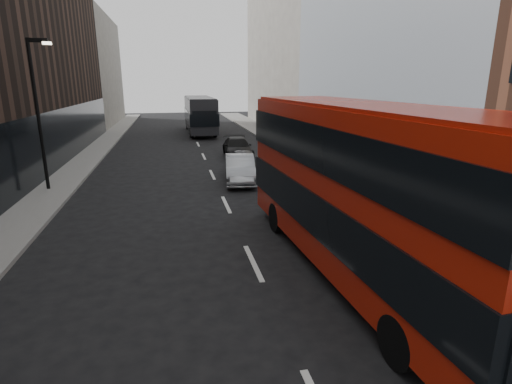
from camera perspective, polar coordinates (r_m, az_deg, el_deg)
sidewalk_right at (r=29.85m, az=7.24°, el=5.38°), size 3.00×80.00×0.15m
sidewalk_left at (r=28.83m, az=-23.39°, el=3.87°), size 2.00×80.00×0.15m
building_modern_block at (r=27.79m, az=19.51°, el=24.31°), size 5.03×22.00×20.00m
building_victorian at (r=48.88m, az=4.53°, el=20.62°), size 6.50×24.00×21.00m
building_left_mid at (r=34.10m, az=-29.06°, el=16.59°), size 5.00×24.00×14.00m
building_left_far at (r=55.56m, az=-22.44°, el=15.66°), size 5.00×20.00×13.00m
street_lamp at (r=21.64m, az=-28.64°, el=10.82°), size 1.06×0.22×7.00m
red_bus at (r=11.04m, az=14.96°, el=1.17°), size 3.42×11.80×4.71m
grey_bus at (r=42.93m, az=-8.04°, el=10.99°), size 2.77×11.54×3.71m
car_a at (r=23.57m, az=-1.65°, el=4.32°), size 1.67×4.04×1.37m
car_b at (r=21.53m, az=-2.31°, el=3.33°), size 2.02×4.50×1.44m
car_c at (r=28.84m, az=-2.66°, el=6.36°), size 2.12×4.78×1.36m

